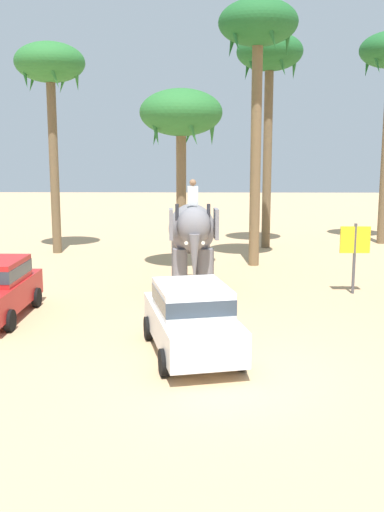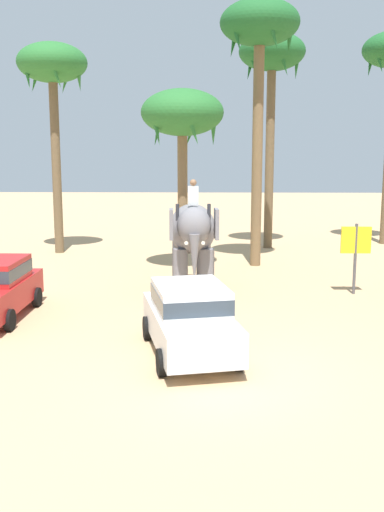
# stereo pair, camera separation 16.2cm
# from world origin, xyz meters

# --- Properties ---
(ground_plane) EXTENTS (120.00, 120.00, 0.00)m
(ground_plane) POSITION_xyz_m (0.00, 0.00, 0.00)
(ground_plane) COLOR tan
(car_sedan_foreground) EXTENTS (2.56, 4.37, 1.70)m
(car_sedan_foreground) POSITION_xyz_m (-0.65, 1.03, 0.93)
(car_sedan_foreground) COLOR white
(car_sedan_foreground) RESTS_ON ground
(elephant_with_mahout) EXTENTS (1.77, 3.92, 3.88)m
(elephant_with_mahout) POSITION_xyz_m (-0.73, 7.49, 1.99)
(elephant_with_mahout) COLOR slate
(elephant_with_mahout) RESTS_ON ground
(palm_tree_behind_elephant) EXTENTS (3.20, 3.20, 9.71)m
(palm_tree_behind_elephant) POSITION_xyz_m (-7.36, 15.35, 8.46)
(palm_tree_behind_elephant) COLOR brown
(palm_tree_behind_elephant) RESTS_ON ground
(palm_tree_near_hut) EXTENTS (3.20, 3.20, 10.44)m
(palm_tree_near_hut) POSITION_xyz_m (2.84, 17.10, 9.12)
(palm_tree_near_hut) COLOR brown
(palm_tree_near_hut) RESTS_ON ground
(palm_tree_far_back) EXTENTS (3.20, 3.20, 10.76)m
(palm_tree_far_back) POSITION_xyz_m (1.82, 12.32, 9.40)
(palm_tree_far_back) COLOR brown
(palm_tree_far_back) RESTS_ON ground
(palm_tree_leaning_seaward) EXTENTS (3.20, 3.20, 7.17)m
(palm_tree_leaning_seaward) POSITION_xyz_m (-1.22, 10.82, 6.09)
(palm_tree_leaning_seaward) COLOR brown
(palm_tree_leaning_seaward) RESTS_ON ground
(signboard_yellow) EXTENTS (1.00, 0.10, 2.40)m
(signboard_yellow) POSITION_xyz_m (4.75, 7.23, 1.69)
(signboard_yellow) COLOR #4C4C51
(signboard_yellow) RESTS_ON ground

